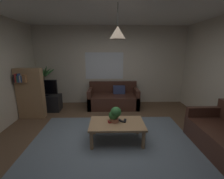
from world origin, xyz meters
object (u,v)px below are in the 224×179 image
Objects in this scene: book_on_table_1 at (112,120)px; potted_palm_corner at (45,87)px; remote_on_table_0 at (125,121)px; couch_under_window at (113,99)px; coffee_table at (117,125)px; book_on_table_0 at (112,121)px; remote_on_table_1 at (121,121)px; tv_stand at (46,103)px; tv at (44,88)px; bookshelf_corner at (30,93)px; pendant_lamp at (118,32)px; potted_plant_on_table at (115,114)px.

book_on_table_1 is 3.15m from potted_palm_corner.
couch_under_window is at bearing -72.59° from remote_on_table_0.
coffee_table is 0.13m from book_on_table_0.
book_on_table_0 is 0.97× the size of remote_on_table_1.
tv_stand reaches higher than coffee_table.
book_on_table_0 is at bearing -40.02° from tv.
tv_stand is 0.66m from potted_palm_corner.
couch_under_window is 2.01m from book_on_table_0.
tv_stand is at bearing 90.00° from tv.
book_on_table_1 is 2.68m from tv_stand.
bookshelf_corner is (-2.49, 1.18, 0.30)m from remote_on_table_0.
couch_under_window is 10.54× the size of book_on_table_0.
tv reaches higher than tv_stand.
tv is (-2.13, -0.30, 0.48)m from couch_under_window.
pendant_lamp is (0.01, -2.05, 1.89)m from couch_under_window.
couch_under_window is 2.79m from pendant_lamp.
remote_on_table_0 is 0.11× the size of bookshelf_corner.
book_on_table_0 is at bearing -45.12° from potted_palm_corner.
remote_on_table_1 is at bearing -37.43° from tv_stand.
tv reaches higher than book_on_table_0.
potted_plant_on_table reaches higher than coffee_table.
potted_palm_corner reaches higher than tv_stand.
pendant_lamp is at bearing 33.15° from remote_on_table_0.
bookshelf_corner is at bearing 151.85° from coffee_table.
remote_on_table_0 is 0.27m from potted_plant_on_table.
coffee_table is 1.24× the size of tv_stand.
potted_palm_corner reaches higher than couch_under_window.
book_on_table_0 is 0.17× the size of tv_stand.
tv is (0.00, -0.02, 0.50)m from tv_stand.
couch_under_window is 2.05m from coffee_table.
potted_plant_on_table is at bearing 20.40° from remote_on_table_0.
pendant_lamp reaches higher than book_on_table_1.
coffee_table is at bearing 3.58° from pendant_lamp.
potted_palm_corner is 1.04× the size of bookshelf_corner.
potted_palm_corner reaches higher than potted_plant_on_table.
potted_plant_on_table reaches higher than book_on_table_1.
potted_palm_corner is at bearing 134.88° from book_on_table_1.
book_on_table_0 reaches higher than remote_on_table_0.
pendant_lamp reaches higher than tv_stand.
remote_on_table_1 is 3.25m from potted_palm_corner.
book_on_table_0 is 0.11× the size of bookshelf_corner.
tv is 0.54× the size of potted_palm_corner.
coffee_table is at bearing -20.55° from book_on_table_1.
coffee_table is at bearing -39.64° from tv_stand.
potted_plant_on_table reaches higher than tv_stand.
bookshelf_corner is at bearing 151.53° from book_on_table_1.
potted_plant_on_table is at bearing -39.30° from tv.
book_on_table_0 is 0.19m from remote_on_table_1.
pendant_lamp is (2.14, -1.75, 1.42)m from tv.
tv_stand reaches higher than remote_on_table_0.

